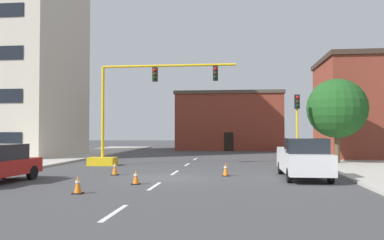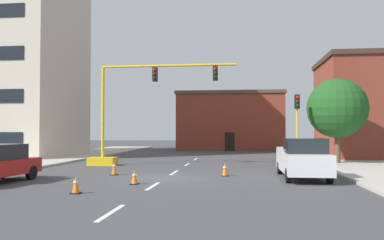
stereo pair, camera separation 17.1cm
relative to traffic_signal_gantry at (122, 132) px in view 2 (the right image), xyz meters
name	(u,v)px [view 2 (the right image)]	position (x,y,z in m)	size (l,w,h in m)	color
ground_plane	(166,178)	(4.32, -6.63, -2.30)	(160.00, 160.00, 0.00)	#424244
sidewalk_left	(29,162)	(-7.40, 1.37, -2.23)	(6.00, 56.00, 0.14)	#B2ADA3
sidewalk_right	(362,165)	(16.04, 1.37, -2.23)	(6.00, 56.00, 0.14)	#B2ADA3
lane_stripe_seg_1	(111,213)	(4.32, -15.13, -2.29)	(0.16, 2.40, 0.01)	silver
lane_stripe_seg_2	(153,186)	(4.32, -9.63, -2.29)	(0.16, 2.40, 0.01)	silver
lane_stripe_seg_3	(174,173)	(4.32, -4.13, -2.29)	(0.16, 2.40, 0.01)	silver
lane_stripe_seg_4	(187,164)	(4.32, 1.37, -2.29)	(0.16, 2.40, 0.01)	silver
lane_stripe_seg_5	(196,159)	(4.32, 6.87, -2.29)	(0.16, 2.40, 0.01)	silver
building_brick_center	(230,121)	(6.83, 24.71, 1.33)	(13.26, 8.20, 7.23)	brown
traffic_signal_gantry	(122,132)	(0.00, 0.00, 0.00)	(9.98, 1.20, 6.83)	yellow
traffic_light_pole_right	(297,113)	(11.84, 1.09, 1.23)	(0.32, 0.47, 4.80)	yellow
tree_right_mid	(337,108)	(14.76, 2.43, 1.62)	(4.17, 4.17, 6.02)	brown
pickup_truck_white	(302,159)	(11.05, -6.11, -1.32)	(2.03, 5.41, 1.99)	white
traffic_cone_roadside_a	(114,168)	(1.36, -5.74, -1.91)	(0.36, 0.36, 0.79)	black
traffic_cone_roadside_b	(225,169)	(7.21, -5.50, -1.95)	(0.36, 0.36, 0.72)	black
traffic_cone_roadside_c	(135,177)	(3.39, -9.16, -1.99)	(0.36, 0.36, 0.64)	black
traffic_cone_roadside_d	(76,185)	(1.91, -11.95, -1.96)	(0.36, 0.36, 0.69)	black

